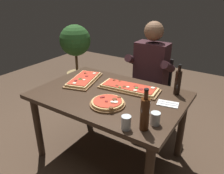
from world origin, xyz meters
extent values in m
plane|color=#4C3828|center=(0.00, 0.00, 0.00)|extent=(6.40, 6.40, 0.00)
cube|color=#3D2B1E|center=(0.00, 0.00, 0.72)|extent=(1.40, 0.96, 0.04)
cylinder|color=#3D2B1E|center=(-0.62, -0.40, 0.35)|extent=(0.07, 0.07, 0.70)
cylinder|color=#3D2B1E|center=(-0.62, 0.40, 0.35)|extent=(0.07, 0.07, 0.70)
cylinder|color=#3D2B1E|center=(0.62, 0.40, 0.35)|extent=(0.07, 0.07, 0.70)
cube|color=olive|center=(0.12, 0.18, 0.75)|extent=(0.62, 0.29, 0.02)
cube|color=#DBB270|center=(0.12, 0.18, 0.77)|extent=(0.58, 0.26, 0.02)
cube|color=red|center=(0.12, 0.18, 0.78)|extent=(0.53, 0.23, 0.01)
cylinder|color=beige|center=(0.12, 0.14, 0.79)|extent=(0.03, 0.03, 0.01)
cylinder|color=maroon|center=(0.25, 0.17, 0.78)|extent=(0.04, 0.04, 0.00)
cylinder|color=beige|center=(0.33, 0.26, 0.79)|extent=(0.04, 0.04, 0.01)
cylinder|color=beige|center=(0.22, 0.12, 0.78)|extent=(0.04, 0.04, 0.01)
cylinder|color=brown|center=(-0.09, 0.22, 0.78)|extent=(0.03, 0.03, 0.01)
cylinder|color=brown|center=(0.01, 0.12, 0.78)|extent=(0.03, 0.03, 0.00)
cylinder|color=#4C7F2D|center=(0.20, 0.17, 0.78)|extent=(0.03, 0.03, 0.01)
cylinder|color=#4C7F2D|center=(0.06, 0.10, 0.78)|extent=(0.03, 0.03, 0.01)
cylinder|color=maroon|center=(0.18, 0.20, 0.78)|extent=(0.04, 0.04, 0.00)
cylinder|color=brown|center=(0.09, 0.14, 0.78)|extent=(0.03, 0.03, 0.00)
cylinder|color=brown|center=(-0.03, 0.24, 0.78)|extent=(0.02, 0.02, 0.01)
cube|color=olive|center=(-0.40, 0.10, 0.75)|extent=(0.38, 0.54, 0.02)
cube|color=#DBB270|center=(-0.40, 0.10, 0.77)|extent=(0.34, 0.49, 0.02)
cube|color=red|center=(-0.40, 0.10, 0.78)|extent=(0.30, 0.45, 0.01)
cylinder|color=maroon|center=(-0.40, 0.15, 0.78)|extent=(0.03, 0.03, 0.00)
cylinder|color=brown|center=(-0.47, 0.21, 0.79)|extent=(0.02, 0.02, 0.01)
cylinder|color=beige|center=(-0.38, 0.26, 0.78)|extent=(0.04, 0.04, 0.01)
cylinder|color=#4C7F2D|center=(-0.40, 0.05, 0.78)|extent=(0.04, 0.04, 0.00)
cylinder|color=maroon|center=(-0.41, -0.01, 0.79)|extent=(0.03, 0.03, 0.01)
cylinder|color=maroon|center=(-0.41, 0.06, 0.79)|extent=(0.02, 0.02, 0.01)
cylinder|color=beige|center=(-0.35, 0.06, 0.78)|extent=(0.03, 0.03, 0.00)
cylinder|color=beige|center=(-0.37, -0.07, 0.79)|extent=(0.04, 0.04, 0.01)
cylinder|color=brown|center=(0.11, -0.19, 0.75)|extent=(0.31, 0.31, 0.02)
cylinder|color=tan|center=(0.11, -0.19, 0.77)|extent=(0.28, 0.28, 0.02)
cylinder|color=red|center=(0.11, -0.19, 0.78)|extent=(0.25, 0.25, 0.01)
cylinder|color=beige|center=(0.16, -0.20, 0.79)|extent=(0.03, 0.03, 0.01)
cylinder|color=brown|center=(0.16, -0.08, 0.78)|extent=(0.03, 0.03, 0.01)
cylinder|color=maroon|center=(0.11, -0.21, 0.79)|extent=(0.02, 0.02, 0.01)
cylinder|color=brown|center=(0.21, -0.28, 0.79)|extent=(0.04, 0.04, 0.01)
cylinder|color=brown|center=(0.15, -0.14, 0.79)|extent=(0.04, 0.04, 0.01)
cylinder|color=maroon|center=(0.04, -0.16, 0.79)|extent=(0.03, 0.03, 0.01)
cylinder|color=maroon|center=(0.03, -0.17, 0.78)|extent=(0.03, 0.03, 0.01)
cylinder|color=beige|center=(0.19, -0.18, 0.79)|extent=(0.04, 0.04, 0.01)
cylinder|color=black|center=(0.54, 0.34, 0.85)|extent=(0.06, 0.06, 0.23)
cylinder|color=black|center=(0.54, 0.34, 1.00)|extent=(0.03, 0.03, 0.05)
cylinder|color=black|center=(0.54, 0.34, 1.03)|extent=(0.03, 0.03, 0.01)
cylinder|color=#47230F|center=(0.53, -0.34, 0.86)|extent=(0.07, 0.07, 0.24)
cylinder|color=#47230F|center=(0.53, -0.34, 1.01)|extent=(0.03, 0.03, 0.07)
cylinder|color=black|center=(0.53, -0.34, 1.05)|extent=(0.03, 0.03, 0.01)
cylinder|color=silver|center=(0.42, -0.41, 0.79)|extent=(0.07, 0.07, 0.10)
cylinder|color=silver|center=(0.57, -0.24, 0.79)|extent=(0.07, 0.07, 0.10)
cylinder|color=silver|center=(0.57, -0.24, 0.76)|extent=(0.06, 0.06, 0.04)
cube|color=white|center=(0.54, 0.10, 0.74)|extent=(0.20, 0.14, 0.01)
cube|color=silver|center=(0.55, 0.08, 0.75)|extent=(0.17, 0.04, 0.00)
cube|color=silver|center=(0.54, 0.12, 0.75)|extent=(0.17, 0.05, 0.00)
cube|color=black|center=(0.08, 0.78, 0.43)|extent=(0.44, 0.44, 0.04)
cube|color=black|center=(0.08, 0.98, 0.66)|extent=(0.40, 0.04, 0.42)
cylinder|color=black|center=(-0.11, 0.59, 0.21)|extent=(0.04, 0.04, 0.41)
cylinder|color=black|center=(0.27, 0.59, 0.21)|extent=(0.04, 0.04, 0.41)
cylinder|color=black|center=(-0.11, 0.97, 0.21)|extent=(0.04, 0.04, 0.41)
cylinder|color=black|center=(0.27, 0.97, 0.21)|extent=(0.04, 0.04, 0.41)
cylinder|color=#23232D|center=(-0.02, 0.60, 0.23)|extent=(0.11, 0.11, 0.45)
cylinder|color=#23232D|center=(0.18, 0.60, 0.23)|extent=(0.11, 0.11, 0.45)
cube|color=#23232D|center=(0.08, 0.68, 0.51)|extent=(0.34, 0.40, 0.12)
cube|color=#381E23|center=(0.08, 0.78, 0.83)|extent=(0.38, 0.22, 0.52)
sphere|color=brown|center=(0.08, 0.78, 1.22)|extent=(0.22, 0.22, 0.22)
cylinder|color=#381E23|center=(-0.14, 0.73, 0.86)|extent=(0.09, 0.31, 0.21)
cylinder|color=#381E23|center=(0.30, 0.73, 0.86)|extent=(0.09, 0.31, 0.21)
cylinder|color=tan|center=(-1.40, 1.10, 0.16)|extent=(0.36, 0.36, 0.32)
cylinder|color=brown|center=(-1.40, 1.10, 0.50)|extent=(0.04, 0.04, 0.36)
sphere|color=#285623|center=(-1.40, 1.10, 0.88)|extent=(0.50, 0.50, 0.50)
camera|label=1|loc=(1.05, -1.57, 1.66)|focal=35.29mm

